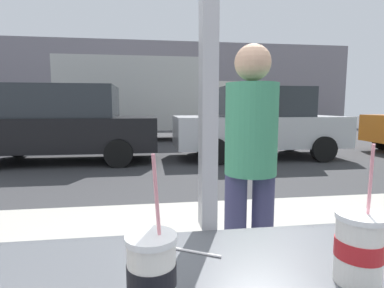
# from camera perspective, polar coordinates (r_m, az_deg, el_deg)

# --- Properties ---
(ground_plane) EXTENTS (60.00, 60.00, 0.00)m
(ground_plane) POSITION_cam_1_polar(r_m,az_deg,el_deg) (8.99, -6.75, -1.78)
(ground_plane) COLOR #38383A
(sidewalk_strip) EXTENTS (16.00, 2.80, 0.11)m
(sidewalk_strip) POSITION_cam_1_polar(r_m,az_deg,el_deg) (2.81, -3.51, -20.87)
(sidewalk_strip) COLOR #B2ADA3
(sidewalk_strip) RESTS_ON ground
(building_facade_far) EXTENTS (28.00, 1.20, 5.66)m
(building_facade_far) POSITION_cam_1_polar(r_m,az_deg,el_deg) (21.31, -7.65, 10.91)
(building_facade_far) COLOR gray
(building_facade_far) RESTS_ON ground
(soda_cup_left) EXTENTS (0.10, 0.10, 0.31)m
(soda_cup_left) POSITION_cam_1_polar(r_m,az_deg,el_deg) (0.63, -7.54, -22.75)
(soda_cup_left) COLOR silver
(soda_cup_left) RESTS_ON window_counter
(soda_cup_right) EXTENTS (0.11, 0.11, 0.32)m
(soda_cup_right) POSITION_cam_1_polar(r_m,az_deg,el_deg) (0.81, 28.72, -16.56)
(soda_cup_right) COLOR silver
(soda_cup_right) RESTS_ON window_counter
(loose_straw) EXTENTS (0.17, 0.10, 0.01)m
(loose_straw) POSITION_cam_1_polar(r_m,az_deg,el_deg) (0.88, -0.80, -19.30)
(loose_straw) COLOR white
(loose_straw) RESTS_ON window_counter
(parked_car_black) EXTENTS (4.60, 2.06, 1.88)m
(parked_car_black) POSITION_cam_1_polar(r_m,az_deg,el_deg) (8.16, -22.85, 3.43)
(parked_car_black) COLOR black
(parked_car_black) RESTS_ON ground
(parked_car_silver) EXTENTS (4.45, 2.07, 1.86)m
(parked_car_silver) POSITION_cam_1_polar(r_m,az_deg,el_deg) (8.41, 12.30, 3.88)
(parked_car_silver) COLOR #BCBCC1
(parked_car_silver) RESTS_ON ground
(box_truck) EXTENTS (7.20, 2.44, 3.24)m
(box_truck) POSITION_cam_1_polar(r_m,az_deg,el_deg) (12.78, -8.35, 8.61)
(box_truck) COLOR beige
(box_truck) RESTS_ON ground
(pedestrian) EXTENTS (0.32, 0.32, 1.63)m
(pedestrian) POSITION_cam_1_polar(r_m,az_deg,el_deg) (1.93, 10.88, -2.80)
(pedestrian) COLOR #39395E
(pedestrian) RESTS_ON sidewalk_strip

